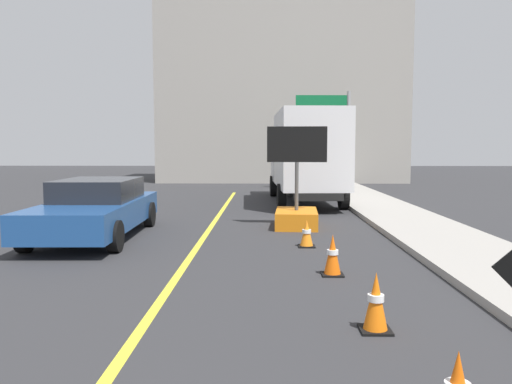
{
  "coord_description": "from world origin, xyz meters",
  "views": [
    {
      "loc": [
        1.46,
        0.14,
        2.13
      ],
      "look_at": [
        1.37,
        5.12,
        1.69
      ],
      "focal_mm": 35.17,
      "sensor_mm": 36.0,
      "label": 1
    }
  ],
  "objects_px": {
    "pickup_car": "(96,208)",
    "traffic_cone_far_lane": "(333,255)",
    "arrow_board_trailer": "(296,209)",
    "traffic_cone_mid_lane": "(376,302)",
    "box_truck": "(306,155)",
    "traffic_cone_curbside": "(307,234)",
    "highway_guide_sign": "(333,123)"
  },
  "relations": [
    {
      "from": "traffic_cone_far_lane",
      "to": "arrow_board_trailer",
      "type": "bearing_deg",
      "value": 93.05
    },
    {
      "from": "traffic_cone_curbside",
      "to": "box_truck",
      "type": "bearing_deg",
      "value": 85.55
    },
    {
      "from": "arrow_board_trailer",
      "to": "traffic_cone_mid_lane",
      "type": "height_order",
      "value": "arrow_board_trailer"
    },
    {
      "from": "pickup_car",
      "to": "traffic_cone_far_lane",
      "type": "distance_m",
      "value": 6.25
    },
    {
      "from": "arrow_board_trailer",
      "to": "highway_guide_sign",
      "type": "bearing_deg",
      "value": 78.01
    },
    {
      "from": "box_truck",
      "to": "traffic_cone_mid_lane",
      "type": "height_order",
      "value": "box_truck"
    },
    {
      "from": "arrow_board_trailer",
      "to": "traffic_cone_far_lane",
      "type": "bearing_deg",
      "value": -86.95
    },
    {
      "from": "pickup_car",
      "to": "traffic_cone_curbside",
      "type": "bearing_deg",
      "value": -12.62
    },
    {
      "from": "box_truck",
      "to": "traffic_cone_mid_lane",
      "type": "bearing_deg",
      "value": -91.19
    },
    {
      "from": "arrow_board_trailer",
      "to": "pickup_car",
      "type": "relative_size",
      "value": 0.52
    },
    {
      "from": "box_truck",
      "to": "traffic_cone_mid_lane",
      "type": "relative_size",
      "value": 11.05
    },
    {
      "from": "traffic_cone_far_lane",
      "to": "pickup_car",
      "type": "bearing_deg",
      "value": 145.66
    },
    {
      "from": "box_truck",
      "to": "highway_guide_sign",
      "type": "xyz_separation_m",
      "value": [
        1.91,
        6.49,
        1.57
      ]
    },
    {
      "from": "traffic_cone_far_lane",
      "to": "highway_guide_sign",
      "type": "bearing_deg",
      "value": 82.38
    },
    {
      "from": "traffic_cone_curbside",
      "to": "pickup_car",
      "type": "bearing_deg",
      "value": 167.38
    },
    {
      "from": "arrow_board_trailer",
      "to": "traffic_cone_mid_lane",
      "type": "relative_size",
      "value": 3.87
    },
    {
      "from": "pickup_car",
      "to": "traffic_cone_curbside",
      "type": "distance_m",
      "value": 5.06
    },
    {
      "from": "arrow_board_trailer",
      "to": "traffic_cone_far_lane",
      "type": "xyz_separation_m",
      "value": [
        0.28,
        -5.19,
        -0.14
      ]
    },
    {
      "from": "traffic_cone_far_lane",
      "to": "traffic_cone_curbside",
      "type": "bearing_deg",
      "value": 95.5
    },
    {
      "from": "box_truck",
      "to": "traffic_cone_far_lane",
      "type": "xyz_separation_m",
      "value": [
        -0.44,
        -11.05,
        -1.52
      ]
    },
    {
      "from": "highway_guide_sign",
      "to": "traffic_cone_mid_lane",
      "type": "distance_m",
      "value": 20.46
    },
    {
      "from": "arrow_board_trailer",
      "to": "box_truck",
      "type": "bearing_deg",
      "value": 83.03
    },
    {
      "from": "arrow_board_trailer",
      "to": "traffic_cone_mid_lane",
      "type": "xyz_separation_m",
      "value": [
        0.43,
        -7.76,
        -0.14
      ]
    },
    {
      "from": "pickup_car",
      "to": "traffic_cone_far_lane",
      "type": "relative_size",
      "value": 7.53
    },
    {
      "from": "pickup_car",
      "to": "traffic_cone_far_lane",
      "type": "height_order",
      "value": "pickup_car"
    },
    {
      "from": "box_truck",
      "to": "traffic_cone_curbside",
      "type": "bearing_deg",
      "value": -94.45
    },
    {
      "from": "arrow_board_trailer",
      "to": "highway_guide_sign",
      "type": "relative_size",
      "value": 0.54
    },
    {
      "from": "highway_guide_sign",
      "to": "traffic_cone_curbside",
      "type": "relative_size",
      "value": 8.46
    },
    {
      "from": "traffic_cone_curbside",
      "to": "arrow_board_trailer",
      "type": "bearing_deg",
      "value": 90.92
    },
    {
      "from": "box_truck",
      "to": "pickup_car",
      "type": "xyz_separation_m",
      "value": [
        -5.59,
        -7.53,
        -1.16
      ]
    },
    {
      "from": "box_truck",
      "to": "traffic_cone_far_lane",
      "type": "bearing_deg",
      "value": -92.27
    },
    {
      "from": "highway_guide_sign",
      "to": "traffic_cone_curbside",
      "type": "height_order",
      "value": "highway_guide_sign"
    }
  ]
}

